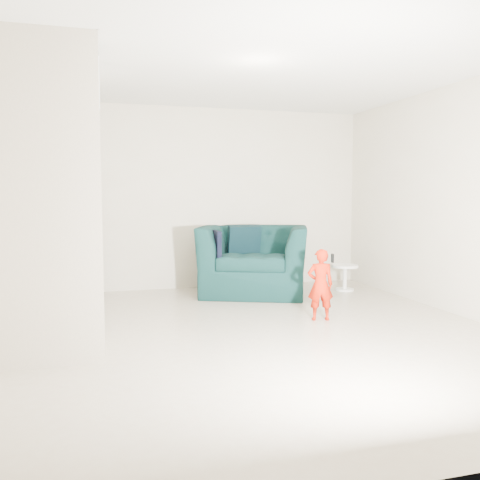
# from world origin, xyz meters

# --- Properties ---
(floor) EXTENTS (5.50, 5.50, 0.00)m
(floor) POSITION_xyz_m (0.00, 0.00, 0.00)
(floor) COLOR tan
(floor) RESTS_ON ground
(ceiling) EXTENTS (5.50, 5.50, 0.00)m
(ceiling) POSITION_xyz_m (0.00, 0.00, 2.70)
(ceiling) COLOR silver
(ceiling) RESTS_ON back_wall
(back_wall) EXTENTS (5.00, 0.00, 5.00)m
(back_wall) POSITION_xyz_m (0.00, 2.75, 1.35)
(back_wall) COLOR #BEB49B
(back_wall) RESTS_ON floor
(front_wall) EXTENTS (5.00, 0.00, 5.00)m
(front_wall) POSITION_xyz_m (0.00, -2.75, 1.35)
(front_wall) COLOR #BEB49B
(front_wall) RESTS_ON floor
(right_wall) EXTENTS (0.00, 5.50, 5.50)m
(right_wall) POSITION_xyz_m (2.50, 0.00, 1.35)
(right_wall) COLOR #BEB49B
(right_wall) RESTS_ON floor
(armchair) EXTENTS (1.86, 1.76, 0.96)m
(armchair) POSITION_xyz_m (0.61, 2.08, 0.48)
(armchair) COLOR black
(armchair) RESTS_ON floor
(toddler) EXTENTS (0.33, 0.25, 0.80)m
(toddler) POSITION_xyz_m (0.85, 0.37, 0.40)
(toddler) COLOR #A81605
(toddler) RESTS_ON floor
(side_table) EXTENTS (0.38, 0.38, 0.38)m
(side_table) POSITION_xyz_m (1.96, 1.91, 0.26)
(side_table) COLOR white
(side_table) RESTS_ON floor
(staircase) EXTENTS (1.02, 3.03, 3.62)m
(staircase) POSITION_xyz_m (-2.00, 0.55, 0.95)
(staircase) COLOR #ADA089
(staircase) RESTS_ON floor
(cushion) EXTENTS (0.48, 0.23, 0.48)m
(cushion) POSITION_xyz_m (0.55, 2.39, 0.73)
(cushion) COLOR black
(cushion) RESTS_ON armchair
(throw) EXTENTS (0.06, 0.57, 0.63)m
(throw) POSITION_xyz_m (0.01, 1.97, 0.61)
(throw) COLOR black
(throw) RESTS_ON armchair
(phone) EXTENTS (0.03, 0.05, 0.10)m
(phone) POSITION_xyz_m (0.98, 0.34, 0.70)
(phone) COLOR black
(phone) RESTS_ON toddler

